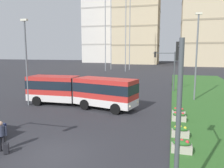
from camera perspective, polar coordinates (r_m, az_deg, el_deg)
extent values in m
plane|color=#2D2D33|center=(12.99, -14.68, -17.32)|extent=(260.00, 260.00, 0.00)
cube|color=red|center=(21.47, -1.74, -1.99)|extent=(6.42, 3.85, 2.55)
cube|color=silver|center=(21.65, -1.73, -4.40)|extent=(6.45, 3.88, 0.70)
cube|color=#19232D|center=(21.40, -1.74, -0.87)|extent=(6.47, 3.90, 0.90)
cube|color=red|center=(24.46, -14.87, -0.99)|extent=(5.26, 2.63, 2.55)
cube|color=silver|center=(24.62, -14.79, -3.12)|extent=(5.28, 2.65, 0.70)
cube|color=#19232D|center=(24.39, -14.91, -0.01)|extent=(5.30, 2.67, 0.90)
cylinder|color=#383838|center=(23.13, -8.13, -1.32)|extent=(2.40, 2.40, 2.45)
cylinder|color=black|center=(21.97, 4.01, -5.03)|extent=(1.04, 0.51, 1.00)
cylinder|color=black|center=(19.80, 0.91, -6.50)|extent=(1.04, 0.51, 1.00)
cylinder|color=black|center=(23.58, -3.50, -4.10)|extent=(1.04, 0.51, 1.00)
cylinder|color=black|center=(21.57, -7.10, -5.32)|extent=(1.04, 0.51, 1.00)
cylinder|color=black|center=(26.37, -15.95, -3.08)|extent=(1.01, 0.30, 1.00)
cylinder|color=black|center=(24.29, -18.88, -4.17)|extent=(1.01, 0.30, 1.00)
sphere|color=#F9EFC6|center=(21.11, 6.62, -4.78)|extent=(0.24, 0.24, 0.24)
sphere|color=#F9EFC6|center=(19.51, 4.57, -5.84)|extent=(0.24, 0.24, 0.24)
cube|color=silver|center=(31.29, -7.41, -0.92)|extent=(4.49, 2.04, 0.80)
cube|color=black|center=(31.24, -7.69, 0.36)|extent=(2.47, 1.81, 0.60)
cylinder|color=black|center=(31.72, -4.30, -1.22)|extent=(0.65, 0.26, 0.64)
cylinder|color=black|center=(30.02, -5.28, -1.78)|extent=(0.65, 0.26, 0.64)
cylinder|color=black|center=(32.69, -9.35, -1.02)|extent=(0.65, 0.26, 0.64)
cylinder|color=black|center=(31.05, -10.57, -1.55)|extent=(0.65, 0.26, 0.64)
cylinder|color=black|center=(14.26, -26.21, -13.59)|extent=(0.16, 0.16, 0.90)
cylinder|color=black|center=(14.29, -27.02, -13.59)|extent=(0.16, 0.16, 0.90)
cylinder|color=#383D51|center=(14.02, -26.82, -10.73)|extent=(0.36, 0.36, 0.60)
sphere|color=tan|center=(13.90, -26.93, -9.09)|extent=(0.24, 0.24, 0.24)
cylinder|color=#383D51|center=(14.00, -25.82, -10.92)|extent=(0.10, 0.10, 0.55)
cube|color=#232328|center=(13.91, -25.72, -14.74)|extent=(0.40, 0.43, 0.56)
cylinder|color=black|center=(13.73, -25.85, -12.85)|extent=(0.03, 0.03, 0.40)
cube|color=#B7AD9E|center=(13.18, 17.57, -15.62)|extent=(1.10, 0.56, 0.44)
ellipsoid|color=#2D6B28|center=(13.06, 17.63, -14.34)|extent=(0.99, 0.50, 0.28)
sphere|color=red|center=(13.01, 16.38, -13.89)|extent=(0.20, 0.20, 0.20)
sphere|color=red|center=(13.09, 17.64, -13.80)|extent=(0.20, 0.20, 0.20)
sphere|color=red|center=(12.98, 18.93, -14.06)|extent=(0.20, 0.20, 0.20)
cube|color=#B7AD9E|center=(15.33, 17.27, -12.15)|extent=(1.10, 0.56, 0.44)
ellipsoid|color=#2D6B28|center=(15.22, 17.32, -11.02)|extent=(0.99, 0.50, 0.28)
sphere|color=yellow|center=(15.18, 16.26, -10.63)|extent=(0.20, 0.20, 0.20)
sphere|color=yellow|center=(15.27, 17.33, -10.57)|extent=(0.20, 0.20, 0.20)
sphere|color=yellow|center=(15.15, 18.42, -10.77)|extent=(0.20, 0.20, 0.20)
cube|color=#B7AD9E|center=(18.61, 16.95, -8.49)|extent=(1.10, 0.56, 0.44)
ellipsoid|color=#2D6B28|center=(18.52, 17.00, -7.54)|extent=(0.99, 0.50, 0.28)
sphere|color=red|center=(18.48, 16.14, -7.21)|extent=(0.20, 0.20, 0.20)
sphere|color=red|center=(18.57, 17.00, -7.17)|extent=(0.20, 0.20, 0.20)
sphere|color=red|center=(18.45, 17.89, -7.32)|extent=(0.20, 0.20, 0.20)
cube|color=#B7AD9E|center=(19.97, 16.86, -7.33)|extent=(1.10, 0.56, 0.44)
ellipsoid|color=#2D6B28|center=(19.89, 16.90, -6.44)|extent=(0.99, 0.50, 0.28)
sphere|color=red|center=(19.86, 16.10, -6.13)|extent=(0.20, 0.20, 0.20)
sphere|color=red|center=(19.94, 16.90, -6.10)|extent=(0.20, 0.20, 0.20)
sphere|color=red|center=(19.82, 17.73, -6.23)|extent=(0.20, 0.20, 0.20)
cylinder|color=#474C51|center=(32.19, 15.83, 3.07)|extent=(0.16, 0.16, 5.60)
cylinder|color=#474C51|center=(32.09, 13.31, 7.80)|extent=(3.01, 0.10, 0.10)
cube|color=black|center=(32.16, 11.13, 7.51)|extent=(0.28, 0.28, 0.80)
sphere|color=red|center=(32.16, 11.14, 7.96)|extent=(0.16, 0.16, 0.16)
sphere|color=yellow|center=(32.16, 11.13, 7.49)|extent=(0.16, 0.16, 0.16)
sphere|color=green|center=(32.17, 11.12, 7.03)|extent=(0.16, 0.16, 0.16)
cylinder|color=#474C51|center=(7.52, 16.71, -12.00)|extent=(0.16, 0.16, 5.99)
cylinder|color=#474C51|center=(8.59, 17.30, 9.46)|extent=(0.10, 3.03, 0.10)
cube|color=black|center=(9.80, 17.03, 8.11)|extent=(0.28, 0.28, 0.80)
sphere|color=red|center=(9.81, 17.10, 9.57)|extent=(0.16, 0.16, 0.16)
sphere|color=yellow|center=(9.80, 17.03, 8.06)|extent=(0.16, 0.16, 0.16)
sphere|color=green|center=(9.80, 16.97, 6.54)|extent=(0.16, 0.16, 0.16)
cylinder|color=slate|center=(24.40, -21.26, 4.83)|extent=(0.18, 0.18, 8.64)
cube|color=white|center=(24.57, -21.82, 15.17)|extent=(0.70, 0.28, 0.20)
cylinder|color=slate|center=(26.70, 21.02, 6.17)|extent=(0.18, 0.18, 9.64)
cube|color=white|center=(27.01, 21.59, 16.65)|extent=(0.70, 0.28, 0.20)
cube|color=silver|center=(123.98, -1.81, 18.37)|extent=(20.06, 18.12, 54.42)
cube|color=#A4A099|center=(122.13, -1.77, 10.12)|extent=(20.26, 18.32, 0.70)
cube|color=#A4A099|center=(122.75, -1.79, 14.36)|extent=(20.26, 18.32, 0.70)
cube|color=#A4A099|center=(124.04, -1.81, 18.53)|extent=(20.26, 18.32, 0.70)
cube|color=beige|center=(109.34, 6.53, 16.26)|extent=(20.47, 16.94, 41.57)
cube|color=#9C8D6E|center=(108.32, 6.42, 9.90)|extent=(20.67, 17.14, 0.70)
cube|color=#9C8D6E|center=(108.88, 6.49, 14.28)|extent=(20.67, 17.14, 0.70)
cube|color=#9C8D6E|center=(110.06, 6.57, 18.59)|extent=(20.67, 17.14, 0.70)
cube|color=beige|center=(99.11, 24.05, 19.28)|extent=(20.31, 15.72, 51.16)
cube|color=#9C8D6E|center=(97.13, 23.46, 9.59)|extent=(20.51, 15.92, 0.70)
cube|color=#9C8D6E|center=(97.79, 23.76, 14.59)|extent=(20.51, 15.92, 0.70)
cube|color=#C6B299|center=(126.70, 26.63, 17.17)|extent=(18.47, 18.33, 53.87)
cube|color=gray|center=(124.95, 26.10, 9.21)|extent=(18.67, 18.53, 0.70)
cube|color=gray|center=(125.54, 26.37, 13.30)|extent=(18.67, 18.53, 0.70)
cube|color=gray|center=(126.76, 26.64, 17.33)|extent=(18.67, 18.53, 0.70)
cylinder|color=gray|center=(70.36, 4.70, 18.93)|extent=(0.24, 0.24, 37.11)
cylinder|color=gray|center=(71.72, -0.28, 18.75)|extent=(0.24, 0.24, 37.11)
cylinder|color=gray|center=(64.59, 3.64, 19.90)|extent=(0.24, 0.24, 37.11)
cylinder|color=gray|center=(66.07, -1.78, 19.65)|extent=(0.24, 0.24, 37.11)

